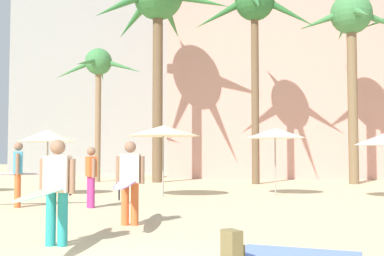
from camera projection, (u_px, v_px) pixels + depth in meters
name	position (u px, v px, depth m)	size (l,w,h in m)	color
hotel_pink	(337.00, 65.00, 32.60)	(21.76, 10.17, 14.98)	#DB9989
palm_tree_far_left	(98.00, 71.00, 25.71)	(4.80, 4.89, 7.15)	#896B4C
palm_tree_left	(255.00, 13.00, 23.83)	(6.14, 6.30, 10.09)	brown
palm_tree_center	(158.00, 7.00, 25.29)	(6.95, 7.44, 11.21)	brown
palm_tree_far_right	(351.00, 28.00, 23.87)	(5.53, 5.57, 9.50)	brown
cafe_umbrella_0	(275.00, 133.00, 17.12)	(2.13, 2.13, 2.39)	gray
cafe_umbrella_3	(48.00, 136.00, 17.07)	(2.08, 2.08, 2.34)	gray
cafe_umbrella_4	(163.00, 131.00, 16.50)	(2.53, 2.53, 2.45)	gray
beach_towel	(297.00, 255.00, 6.93)	(1.75, 1.01, 0.01)	#6684E0
backpack	(232.00, 246.00, 6.57)	(0.34, 0.35, 0.42)	brown
person_far_right	(129.00, 180.00, 9.76)	(0.72, 2.84, 1.73)	orange
person_mid_center	(20.00, 172.00, 13.32)	(2.98, 1.39, 1.79)	orange
person_near_left	(55.00, 188.00, 7.56)	(0.60, 2.77, 1.70)	teal
person_near_right	(91.00, 174.00, 13.12)	(0.42, 0.55, 1.66)	#B7337F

